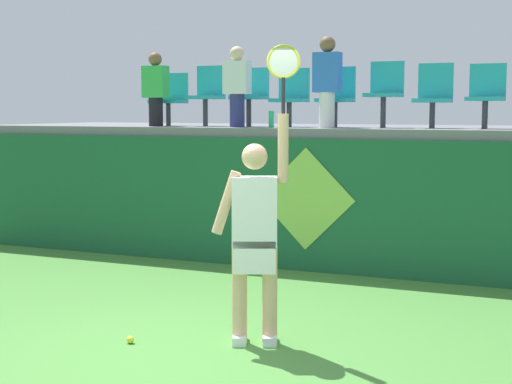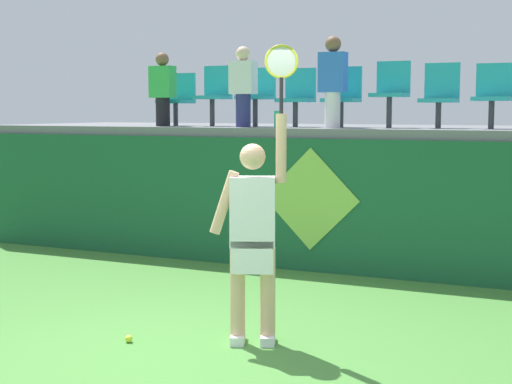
{
  "view_description": "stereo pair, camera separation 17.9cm",
  "coord_description": "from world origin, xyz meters",
  "px_view_note": "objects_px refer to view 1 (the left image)",
  "views": [
    {
      "loc": [
        3.07,
        -5.22,
        2.0
      ],
      "look_at": [
        0.26,
        1.32,
        1.24
      ],
      "focal_mm": 53.91,
      "sensor_mm": 36.0,
      "label": 1
    },
    {
      "loc": [
        3.24,
        -5.15,
        2.0
      ],
      "look_at": [
        0.26,
        1.32,
        1.24
      ],
      "focal_mm": 53.91,
      "sensor_mm": 36.0,
      "label": 2
    }
  ],
  "objects_px": {
    "tennis_ball": "(130,340)",
    "tennis_player": "(255,233)",
    "stadium_chair_2": "(251,93)",
    "spectator_2": "(327,80)",
    "water_bottle": "(271,119)",
    "stadium_chair_4": "(337,94)",
    "stadium_chair_3": "(291,95)",
    "stadium_chair_5": "(385,90)",
    "stadium_chair_1": "(208,92)",
    "spectator_0": "(237,85)",
    "stadium_chair_6": "(434,93)",
    "spectator_1": "(156,88)",
    "stadium_chair_7": "(486,93)",
    "stadium_chair_0": "(171,97)"
  },
  "relations": [
    {
      "from": "stadium_chair_4",
      "to": "stadium_chair_5",
      "type": "distance_m",
      "value": 0.65
    },
    {
      "from": "water_bottle",
      "to": "spectator_2",
      "type": "relative_size",
      "value": 0.19
    },
    {
      "from": "stadium_chair_6",
      "to": "spectator_1",
      "type": "height_order",
      "value": "spectator_1"
    },
    {
      "from": "stadium_chair_2",
      "to": "spectator_2",
      "type": "xyz_separation_m",
      "value": [
        1.24,
        -0.41,
        0.15
      ]
    },
    {
      "from": "tennis_ball",
      "to": "stadium_chair_3",
      "type": "xyz_separation_m",
      "value": [
        -0.18,
        4.36,
        2.18
      ]
    },
    {
      "from": "stadium_chair_1",
      "to": "spectator_0",
      "type": "bearing_deg",
      "value": -34.42
    },
    {
      "from": "tennis_player",
      "to": "water_bottle",
      "type": "relative_size",
      "value": 11.65
    },
    {
      "from": "stadium_chair_2",
      "to": "stadium_chair_0",
      "type": "bearing_deg",
      "value": 179.95
    },
    {
      "from": "stadium_chair_2",
      "to": "stadium_chair_3",
      "type": "height_order",
      "value": "stadium_chair_2"
    },
    {
      "from": "stadium_chair_4",
      "to": "spectator_1",
      "type": "height_order",
      "value": "spectator_1"
    },
    {
      "from": "stadium_chair_2",
      "to": "spectator_1",
      "type": "distance_m",
      "value": 1.35
    },
    {
      "from": "stadium_chair_3",
      "to": "spectator_2",
      "type": "height_order",
      "value": "spectator_2"
    },
    {
      "from": "tennis_player",
      "to": "stadium_chair_1",
      "type": "xyz_separation_m",
      "value": [
        -2.43,
        3.92,
        1.29
      ]
    },
    {
      "from": "stadium_chair_0",
      "to": "stadium_chair_3",
      "type": "xyz_separation_m",
      "value": [
        1.87,
        0.0,
        0.02
      ]
    },
    {
      "from": "stadium_chair_0",
      "to": "stadium_chair_4",
      "type": "xyz_separation_m",
      "value": [
        2.52,
        0.0,
        0.02
      ]
    },
    {
      "from": "stadium_chair_1",
      "to": "stadium_chair_0",
      "type": "bearing_deg",
      "value": -179.73
    },
    {
      "from": "stadium_chair_3",
      "to": "stadium_chair_4",
      "type": "height_order",
      "value": "stadium_chair_4"
    },
    {
      "from": "stadium_chair_3",
      "to": "stadium_chair_7",
      "type": "distance_m",
      "value": 2.56
    },
    {
      "from": "stadium_chair_5",
      "to": "spectator_1",
      "type": "relative_size",
      "value": 0.83
    },
    {
      "from": "tennis_ball",
      "to": "spectator_1",
      "type": "xyz_separation_m",
      "value": [
        -2.05,
        3.93,
        2.27
      ]
    },
    {
      "from": "stadium_chair_6",
      "to": "spectator_2",
      "type": "bearing_deg",
      "value": -161.82
    },
    {
      "from": "tennis_player",
      "to": "stadium_chair_7",
      "type": "distance_m",
      "value": 4.35
    },
    {
      "from": "water_bottle",
      "to": "stadium_chair_4",
      "type": "relative_size",
      "value": 0.27
    },
    {
      "from": "stadium_chair_6",
      "to": "spectator_1",
      "type": "relative_size",
      "value": 0.8
    },
    {
      "from": "stadium_chair_1",
      "to": "spectator_0",
      "type": "xyz_separation_m",
      "value": [
        0.67,
        -0.46,
        0.08
      ]
    },
    {
      "from": "tennis_player",
      "to": "stadium_chair_5",
      "type": "relative_size",
      "value": 2.96
    },
    {
      "from": "stadium_chair_4",
      "to": "stadium_chair_0",
      "type": "bearing_deg",
      "value": -179.92
    },
    {
      "from": "spectator_0",
      "to": "spectator_2",
      "type": "xyz_separation_m",
      "value": [
        1.24,
        0.05,
        0.05
      ]
    },
    {
      "from": "water_bottle",
      "to": "stadium_chair_6",
      "type": "xyz_separation_m",
      "value": [
        1.94,
        0.67,
        0.33
      ]
    },
    {
      "from": "tennis_ball",
      "to": "stadium_chair_2",
      "type": "distance_m",
      "value": 4.94
    },
    {
      "from": "tennis_ball",
      "to": "stadium_chair_7",
      "type": "bearing_deg",
      "value": 61.32
    },
    {
      "from": "water_bottle",
      "to": "stadium_chair_4",
      "type": "height_order",
      "value": "stadium_chair_4"
    },
    {
      "from": "tennis_ball",
      "to": "tennis_player",
      "type": "bearing_deg",
      "value": 23.83
    },
    {
      "from": "stadium_chair_7",
      "to": "stadium_chair_2",
      "type": "bearing_deg",
      "value": -179.94
    },
    {
      "from": "stadium_chair_1",
      "to": "stadium_chair_5",
      "type": "bearing_deg",
      "value": -0.04
    },
    {
      "from": "water_bottle",
      "to": "stadium_chair_3",
      "type": "height_order",
      "value": "stadium_chair_3"
    },
    {
      "from": "water_bottle",
      "to": "spectator_1",
      "type": "distance_m",
      "value": 1.92
    },
    {
      "from": "spectator_0",
      "to": "stadium_chair_2",
      "type": "bearing_deg",
      "value": 90.0
    },
    {
      "from": "water_bottle",
      "to": "stadium_chair_2",
      "type": "bearing_deg",
      "value": 131.05
    },
    {
      "from": "stadium_chair_3",
      "to": "stadium_chair_6",
      "type": "relative_size",
      "value": 0.97
    },
    {
      "from": "tennis_ball",
      "to": "spectator_2",
      "type": "relative_size",
      "value": 0.06
    },
    {
      "from": "water_bottle",
      "to": "stadium_chair_1",
      "type": "xyz_separation_m",
      "value": [
        -1.25,
        0.67,
        0.37
      ]
    },
    {
      "from": "stadium_chair_2",
      "to": "stadium_chair_7",
      "type": "height_order",
      "value": "stadium_chair_2"
    },
    {
      "from": "stadium_chair_7",
      "to": "spectator_1",
      "type": "relative_size",
      "value": 0.78
    },
    {
      "from": "spectator_1",
      "to": "stadium_chair_1",
      "type": "bearing_deg",
      "value": 35.37
    },
    {
      "from": "stadium_chair_1",
      "to": "spectator_0",
      "type": "relative_size",
      "value": 0.8
    },
    {
      "from": "stadium_chair_2",
      "to": "stadium_chair_5",
      "type": "bearing_deg",
      "value": 0.07
    },
    {
      "from": "tennis_player",
      "to": "spectator_0",
      "type": "height_order",
      "value": "spectator_0"
    },
    {
      "from": "stadium_chair_6",
      "to": "water_bottle",
      "type": "bearing_deg",
      "value": -160.99
    },
    {
      "from": "tennis_player",
      "to": "stadium_chair_5",
      "type": "distance_m",
      "value": 4.13
    }
  ]
}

